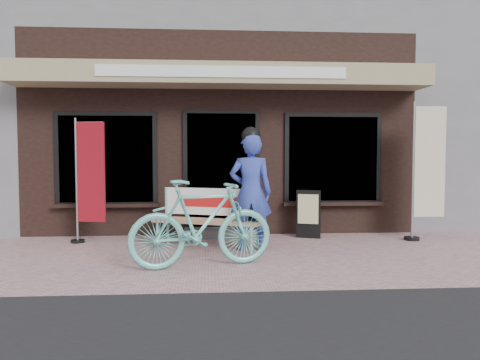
{
  "coord_description": "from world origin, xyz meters",
  "views": [
    {
      "loc": [
        -0.24,
        -6.28,
        1.45
      ],
      "look_at": [
        0.24,
        0.7,
        1.05
      ],
      "focal_mm": 35.0,
      "sensor_mm": 36.0,
      "label": 1
    }
  ],
  "objects": [
    {
      "name": "ground",
      "position": [
        0.0,
        0.0,
        0.0
      ],
      "size": [
        70.0,
        70.0,
        0.0
      ],
      "primitive_type": "plane",
      "color": "#BB8F92",
      "rests_on": "ground"
    },
    {
      "name": "menu_stand",
      "position": [
        1.47,
        1.57,
        0.42
      ],
      "size": [
        0.41,
        0.22,
        0.82
      ],
      "rotation": [
        0.0,
        0.0,
        -0.35
      ],
      "color": "black",
      "rests_on": "ground"
    },
    {
      "name": "person",
      "position": [
        0.4,
        0.64,
        0.91
      ],
      "size": [
        0.67,
        0.47,
        1.84
      ],
      "rotation": [
        0.0,
        0.0,
        -0.09
      ],
      "color": "#2E3FA0",
      "rests_on": "ground"
    },
    {
      "name": "nobori_red",
      "position": [
        -2.16,
        1.38,
        1.04
      ],
      "size": [
        0.6,
        0.25,
        2.02
      ],
      "rotation": [
        0.0,
        0.0,
        -0.17
      ],
      "color": "gray",
      "rests_on": "ground"
    },
    {
      "name": "bicycle",
      "position": [
        -0.32,
        -0.38,
        0.56
      ],
      "size": [
        1.94,
        0.97,
        1.12
      ],
      "primitive_type": "imported",
      "rotation": [
        0.0,
        0.0,
        1.82
      ],
      "color": "#64C4B7",
      "rests_on": "ground"
    },
    {
      "name": "bench",
      "position": [
        -0.22,
        0.87,
        0.53
      ],
      "size": [
        1.72,
        0.98,
        0.91
      ],
      "rotation": [
        0.0,
        0.0,
        -0.36
      ],
      "color": "#64C4B7",
      "rests_on": "ground"
    },
    {
      "name": "nobori_cream",
      "position": [
        3.39,
        1.25,
        1.19
      ],
      "size": [
        0.67,
        0.25,
        2.3
      ],
      "rotation": [
        0.0,
        0.0,
        0.0
      ],
      "color": "gray",
      "rests_on": "ground"
    },
    {
      "name": "storefront",
      "position": [
        0.0,
        4.96,
        2.99
      ],
      "size": [
        7.0,
        6.77,
        6.0
      ],
      "color": "black",
      "rests_on": "ground"
    }
  ]
}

